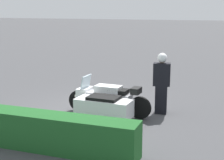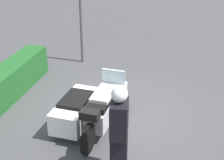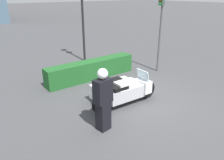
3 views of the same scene
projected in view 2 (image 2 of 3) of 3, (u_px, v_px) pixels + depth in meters
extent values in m
plane|color=#424244|center=(113.00, 113.00, 8.59)|extent=(160.00, 160.00, 0.00)
cylinder|color=black|center=(116.00, 95.00, 8.75)|extent=(0.67, 0.13, 0.66)
cylinder|color=black|center=(88.00, 139.00, 7.03)|extent=(0.67, 0.13, 0.66)
cylinder|color=black|center=(76.00, 117.00, 7.92)|extent=(0.52, 0.13, 0.52)
cube|color=#B7B7BC|center=(104.00, 110.00, 7.83)|extent=(1.43, 0.51, 0.45)
cube|color=white|center=(104.00, 97.00, 7.69)|extent=(0.79, 0.45, 0.24)
cube|color=black|center=(99.00, 105.00, 7.42)|extent=(0.58, 0.44, 0.12)
cube|color=white|center=(114.00, 91.00, 8.48)|extent=(0.35, 0.61, 0.44)
cube|color=silver|center=(114.00, 77.00, 8.25)|extent=(0.14, 0.57, 0.40)
sphere|color=white|center=(117.00, 89.00, 8.72)|extent=(0.18, 0.18, 0.18)
cube|color=white|center=(76.00, 110.00, 7.91)|extent=(1.62, 0.77, 0.50)
sphere|color=white|center=(87.00, 96.00, 8.48)|extent=(0.47, 0.47, 0.48)
cube|color=black|center=(76.00, 99.00, 7.79)|extent=(0.90, 0.63, 0.09)
cube|color=black|center=(90.00, 115.00, 6.92)|extent=(0.26, 0.41, 0.18)
cube|color=black|center=(119.00, 154.00, 6.42)|extent=(0.40, 0.36, 0.87)
cube|color=black|center=(119.00, 119.00, 6.08)|extent=(0.55, 0.38, 0.69)
sphere|color=tan|center=(119.00, 96.00, 5.88)|extent=(0.23, 0.23, 0.23)
sphere|color=white|center=(119.00, 94.00, 5.86)|extent=(0.29, 0.29, 0.29)
cube|color=#1E5623|center=(1.00, 88.00, 8.87)|extent=(4.31, 0.64, 0.84)
cylinder|color=#4C4C4C|center=(81.00, 16.00, 10.88)|extent=(0.09, 0.09, 3.14)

